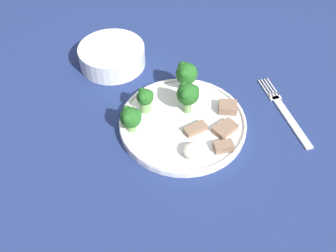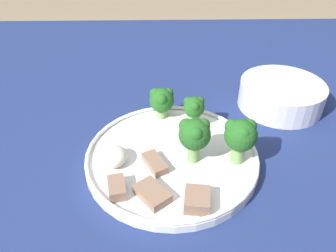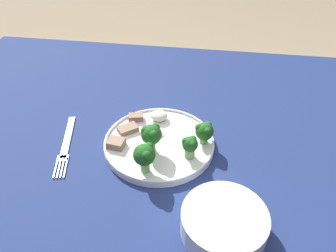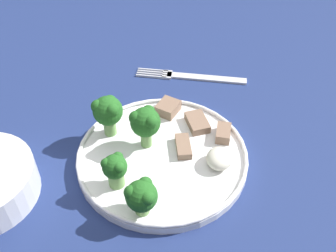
{
  "view_description": "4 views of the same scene",
  "coord_description": "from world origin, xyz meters",
  "views": [
    {
      "loc": [
        -0.07,
        -0.56,
        1.3
      ],
      "look_at": [
        -0.05,
        -0.08,
        0.77
      ],
      "focal_mm": 42.0,
      "sensor_mm": 36.0,
      "label": 1
    },
    {
      "loc": [
        0.33,
        -0.07,
        1.05
      ],
      "look_at": [
        -0.05,
        -0.06,
        0.78
      ],
      "focal_mm": 35.0,
      "sensor_mm": 36.0,
      "label": 2
    },
    {
      "loc": [
        -0.12,
        0.48,
        1.23
      ],
      "look_at": [
        -0.04,
        -0.05,
        0.79
      ],
      "focal_mm": 35.0,
      "sensor_mm": 36.0,
      "label": 3
    },
    {
      "loc": [
        -0.37,
        -0.2,
        1.16
      ],
      "look_at": [
        -0.0,
        -0.05,
        0.78
      ],
      "focal_mm": 42.0,
      "sensor_mm": 36.0,
      "label": 4
    }
  ],
  "objects": [
    {
      "name": "dinner_plate",
      "position": [
        -0.02,
        -0.05,
        0.74
      ],
      "size": [
        0.24,
        0.24,
        0.02
      ],
      "color": "white",
      "rests_on": "table"
    },
    {
      "name": "broccoli_floret_near_rim_left",
      "position": [
        -0.12,
        -0.07,
        0.78
      ],
      "size": [
        0.04,
        0.04,
        0.05
      ],
      "color": "#709E56",
      "rests_on": "dinner_plate"
    },
    {
      "name": "meat_slice_edge_slice",
      "position": [
        0.06,
        -0.08,
        0.75
      ],
      "size": [
        0.05,
        0.05,
        0.01
      ],
      "color": "#846651",
      "rests_on": "dinner_plate"
    },
    {
      "name": "broccoli_floret_front_left",
      "position": [
        -0.09,
        -0.02,
        0.78
      ],
      "size": [
        0.03,
        0.03,
        0.05
      ],
      "color": "#709E56",
      "rests_on": "dinner_plate"
    },
    {
      "name": "fork",
      "position": [
        0.18,
        -0.03,
        0.74
      ],
      "size": [
        0.06,
        0.2,
        0.0
      ],
      "color": "silver",
      "rests_on": "table"
    },
    {
      "name": "sauce_dollop",
      "position": [
        -0.01,
        -0.13,
        0.76
      ],
      "size": [
        0.04,
        0.04,
        0.02
      ],
      "color": "silver",
      "rests_on": "dinner_plate"
    },
    {
      "name": "broccoli_floret_back_left",
      "position": [
        -0.01,
        0.04,
        0.79
      ],
      "size": [
        0.04,
        0.04,
        0.07
      ],
      "color": "#709E56",
      "rests_on": "dinner_plate"
    },
    {
      "name": "broccoli_floret_center_left",
      "position": [
        -0.01,
        -0.02,
        0.79
      ],
      "size": [
        0.04,
        0.04,
        0.07
      ],
      "color": "#709E56",
      "rests_on": "dinner_plate"
    },
    {
      "name": "meat_slice_front_slice",
      "position": [
        0.0,
        -0.08,
        0.75
      ],
      "size": [
        0.05,
        0.04,
        0.01
      ],
      "color": "#846651",
      "rests_on": "dinner_plate"
    },
    {
      "name": "meat_slice_rear_slice",
      "position": [
        0.07,
        -0.03,
        0.75
      ],
      "size": [
        0.04,
        0.03,
        0.02
      ],
      "color": "#846651",
      "rests_on": "dinner_plate"
    },
    {
      "name": "table",
      "position": [
        0.0,
        0.0,
        0.65
      ],
      "size": [
        1.27,
        1.11,
        0.73
      ],
      "color": "navy",
      "rests_on": "ground_plane"
    },
    {
      "name": "meat_slice_middle_slice",
      "position": [
        0.05,
        -0.12,
        0.75
      ],
      "size": [
        0.04,
        0.03,
        0.02
      ],
      "color": "#846651",
      "rests_on": "dinner_plate"
    }
  ]
}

